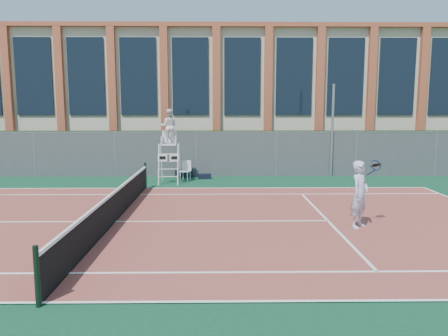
{
  "coord_description": "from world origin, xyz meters",
  "views": [
    {
      "loc": [
        3.1,
        -12.76,
        3.41
      ],
      "look_at": [
        3.31,
        3.0,
        1.23
      ],
      "focal_mm": 35.0,
      "sensor_mm": 36.0,
      "label": 1
    }
  ],
  "objects_px": {
    "umpire_chair": "(169,129)",
    "tennis_player": "(360,194)",
    "steel_pole": "(332,131)",
    "plastic_chair": "(186,169)"
  },
  "relations": [
    {
      "from": "steel_pole",
      "to": "tennis_player",
      "type": "distance_m",
      "value": 9.64
    },
    {
      "from": "umpire_chair",
      "to": "steel_pole",
      "type": "bearing_deg",
      "value": 11.9
    },
    {
      "from": "steel_pole",
      "to": "plastic_chair",
      "type": "relative_size",
      "value": 4.78
    },
    {
      "from": "steel_pole",
      "to": "tennis_player",
      "type": "bearing_deg",
      "value": -99.8
    },
    {
      "from": "umpire_chair",
      "to": "plastic_chair",
      "type": "bearing_deg",
      "value": 31.0
    },
    {
      "from": "umpire_chair",
      "to": "tennis_player",
      "type": "xyz_separation_m",
      "value": [
        6.23,
        -7.76,
        -1.49
      ]
    },
    {
      "from": "umpire_chair",
      "to": "tennis_player",
      "type": "bearing_deg",
      "value": -51.24
    },
    {
      "from": "umpire_chair",
      "to": "tennis_player",
      "type": "relative_size",
      "value": 1.78
    },
    {
      "from": "plastic_chair",
      "to": "tennis_player",
      "type": "distance_m",
      "value": 9.88
    },
    {
      "from": "umpire_chair",
      "to": "plastic_chair",
      "type": "relative_size",
      "value": 3.56
    }
  ]
}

